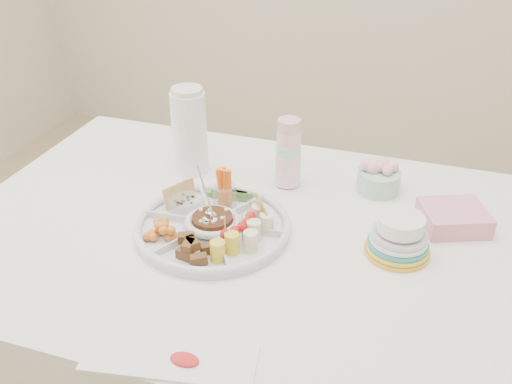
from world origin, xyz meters
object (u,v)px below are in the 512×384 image
(plate_stack, at_px, (399,236))
(dining_table, at_px, (254,340))
(party_tray, at_px, (213,224))
(thermos, at_px, (189,130))

(plate_stack, bearing_deg, dining_table, -177.21)
(party_tray, xyz_separation_m, thermos, (-0.18, 0.28, 0.11))
(dining_table, bearing_deg, plate_stack, 2.79)
(party_tray, distance_m, thermos, 0.35)
(party_tray, bearing_deg, plate_stack, 7.03)
(party_tray, bearing_deg, dining_table, 21.87)
(dining_table, xyz_separation_m, party_tray, (-0.09, -0.04, 0.40))
(party_tray, height_order, thermos, thermos)
(party_tray, relative_size, plate_stack, 2.48)
(dining_table, relative_size, party_tray, 4.00)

